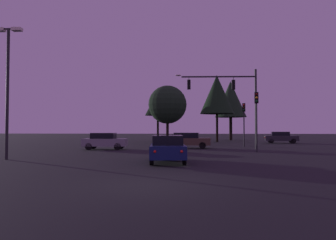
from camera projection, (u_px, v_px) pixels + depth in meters
The scene contains 13 objects.
ground_plane at pixel (178, 145), 34.29m from camera, with size 168.00×168.00×0.00m, color black.
traffic_signal_mast_arm at pixel (233, 94), 27.30m from camera, with size 7.55×0.61×7.43m.
traffic_light_corner_left at pixel (244, 116), 31.60m from camera, with size 0.36×0.38×4.65m.
traffic_light_corner_right at pixel (257, 110), 23.92m from camera, with size 0.32×0.36×4.87m.
car_nearside_lane at pixel (168, 148), 16.71m from camera, with size 2.27×4.57×1.52m.
car_crossing_left at pixel (188, 140), 28.84m from camera, with size 4.58×2.21×1.52m.
car_crossing_right at pixel (105, 141), 26.99m from camera, with size 4.07×1.99×1.52m.
car_far_lane at pixel (281, 137), 39.05m from camera, with size 4.36×2.38×1.52m.
parking_lot_lamp_post at pixel (8, 76), 18.24m from camera, with size 1.70×0.36×8.18m.
tree_behind_sign at pixel (167, 105), 38.64m from camera, with size 5.02×5.02×7.59m.
tree_left_far at pixel (158, 103), 45.78m from camera, with size 4.00×4.00×7.80m.
tree_center_horizon at pixel (231, 99), 49.80m from camera, with size 5.27×5.27×9.99m.
tree_right_cluster at pixel (217, 94), 43.11m from camera, with size 4.94×4.94×9.82m.
Camera 1 is at (1.35, -9.85, 1.88)m, focal length 31.51 mm.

